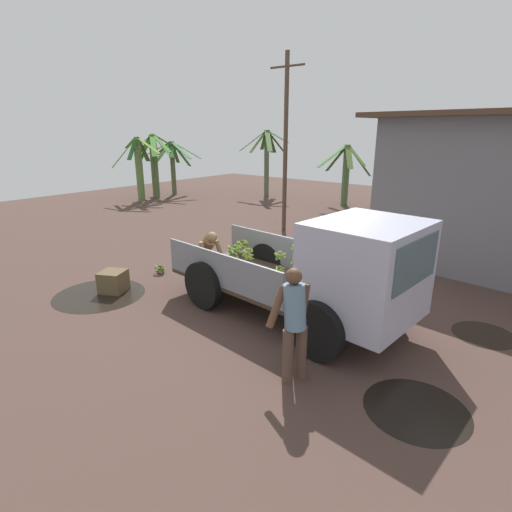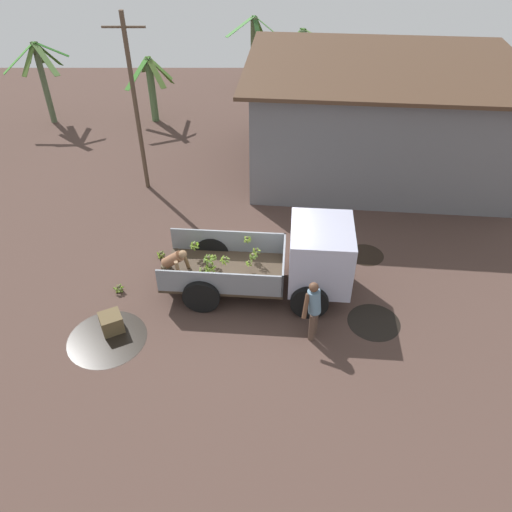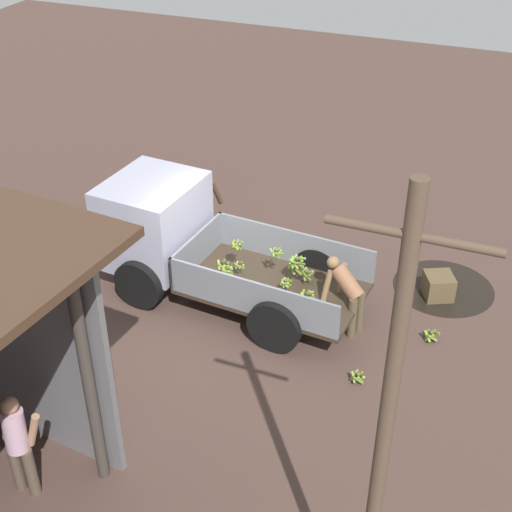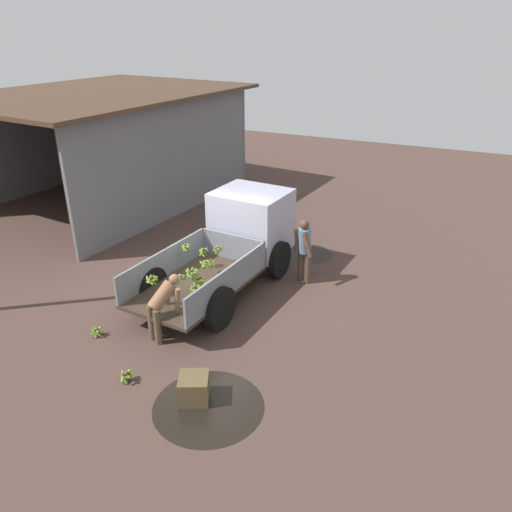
% 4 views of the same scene
% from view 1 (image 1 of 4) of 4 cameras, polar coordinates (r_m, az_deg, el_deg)
% --- Properties ---
extents(ground, '(36.00, 36.00, 0.00)m').
position_cam_1_polar(ground, '(8.17, 5.52, -7.02)').
color(ground, '#4C372F').
extents(mud_patch_0, '(1.90, 1.90, 0.01)m').
position_cam_1_polar(mud_patch_0, '(9.26, -21.46, -5.18)').
color(mud_patch_0, black).
rests_on(mud_patch_0, ground).
extents(mud_patch_1, '(1.04, 1.04, 0.01)m').
position_cam_1_polar(mud_patch_1, '(8.08, 29.80, -9.72)').
color(mud_patch_1, black).
rests_on(mud_patch_1, ground).
extents(mud_patch_2, '(1.31, 1.31, 0.01)m').
position_cam_1_polar(mud_patch_2, '(5.80, 21.90, -19.67)').
color(mud_patch_2, black).
rests_on(mud_patch_2, ground).
extents(cargo_truck, '(4.94, 2.38, 2.05)m').
position_cam_1_polar(cargo_truck, '(6.86, 11.58, -2.47)').
color(cargo_truck, '#3B2E22').
rests_on(cargo_truck, ground).
extents(utility_pole, '(1.28, 0.14, 5.73)m').
position_cam_1_polar(utility_pole, '(13.70, 4.24, 15.90)').
color(utility_pole, brown).
rests_on(utility_pole, ground).
extents(banana_palm_0, '(2.56, 2.35, 3.37)m').
position_cam_1_polar(banana_palm_0, '(21.28, 1.54, 13.59)').
color(banana_palm_0, '#516143').
rests_on(banana_palm_0, ground).
extents(banana_palm_1, '(3.04, 2.53, 2.80)m').
position_cam_1_polar(banana_palm_1, '(22.28, -11.79, 12.70)').
color(banana_palm_1, '#4E5D3A').
rests_on(banana_palm_1, ground).
extents(banana_palm_2, '(2.44, 2.16, 3.19)m').
position_cam_1_polar(banana_palm_2, '(21.40, -14.31, 12.58)').
color(banana_palm_2, '#506238').
rests_on(banana_palm_2, ground).
extents(banana_palm_3, '(2.70, 2.14, 3.06)m').
position_cam_1_polar(banana_palm_3, '(20.68, -16.35, 11.98)').
color(banana_palm_3, '#59793C').
rests_on(banana_palm_3, ground).
extents(banana_palm_5, '(2.02, 2.29, 2.75)m').
position_cam_1_polar(banana_palm_5, '(19.07, 12.70, 11.43)').
color(banana_palm_5, '#537145').
rests_on(banana_palm_5, ground).
extents(banana_palm_6, '(2.57, 2.54, 3.34)m').
position_cam_1_polar(banana_palm_6, '(21.77, 28.64, 11.20)').
color(banana_palm_6, '#51603B').
rests_on(banana_palm_6, ground).
extents(person_foreground_visitor, '(0.53, 0.62, 1.65)m').
position_cam_1_polar(person_foreground_visitor, '(5.54, 5.47, -9.06)').
color(person_foreground_visitor, brown).
rests_on(person_foreground_visitor, ground).
extents(person_worker_loading, '(0.78, 0.64, 1.33)m').
position_cam_1_polar(person_worker_loading, '(8.94, -7.06, 0.48)').
color(person_worker_loading, brown).
rests_on(person_worker_loading, ground).
extents(person_bystander_near_shed, '(0.66, 0.33, 1.64)m').
position_cam_1_polar(person_bystander_near_shed, '(11.57, 22.06, 3.93)').
color(person_bystander_near_shed, brown).
rests_on(person_bystander_near_shed, ground).
extents(banana_bunch_on_ground_0, '(0.26, 0.26, 0.21)m').
position_cam_1_polar(banana_bunch_on_ground_0, '(10.39, -4.11, -0.79)').
color(banana_bunch_on_ground_0, brown).
rests_on(banana_bunch_on_ground_0, ground).
extents(banana_bunch_on_ground_1, '(0.29, 0.29, 0.23)m').
position_cam_1_polar(banana_bunch_on_ground_1, '(10.09, -13.58, -1.78)').
color(banana_bunch_on_ground_1, brown).
rests_on(banana_bunch_on_ground_1, ground).
extents(wooden_crate_0, '(0.68, 0.68, 0.46)m').
position_cam_1_polar(wooden_crate_0, '(9.26, -19.71, -3.43)').
color(wooden_crate_0, brown).
rests_on(wooden_crate_0, ground).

